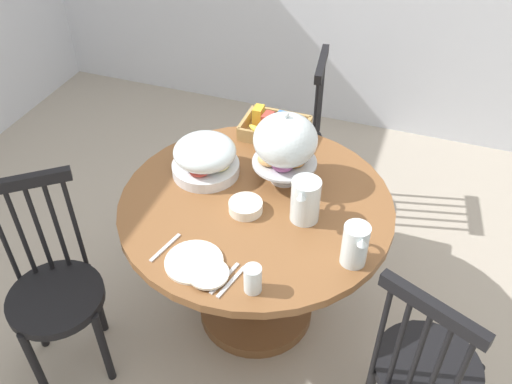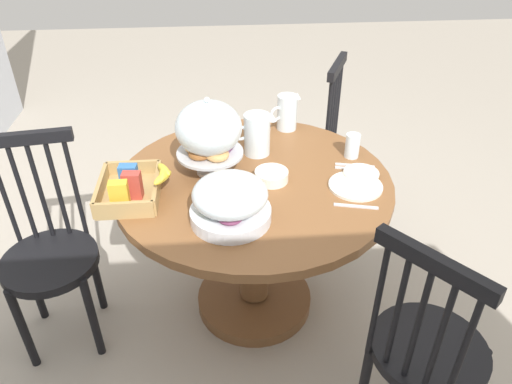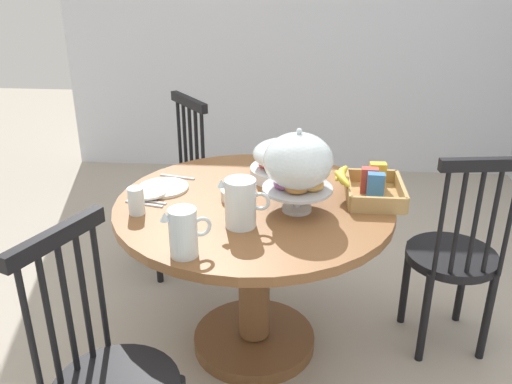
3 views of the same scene
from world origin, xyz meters
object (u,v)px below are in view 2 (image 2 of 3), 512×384
at_px(dining_table, 254,221).
at_px(orange_juice_pitcher, 257,136).
at_px(fruit_platter_covered, 230,201).
at_px(cereal_basket, 133,187).
at_px(windsor_chair_facing_door, 307,145).
at_px(china_plate_small, 361,173).
at_px(pastry_stand_with_dome, 209,131).
at_px(china_plate_large, 355,186).
at_px(milk_pitcher, 287,114).
at_px(windsor_chair_near_window, 50,257).
at_px(windsor_chair_by_cabinet, 425,353).
at_px(drinking_glass, 352,146).
at_px(cereal_bowl, 271,176).

bearing_deg(dining_table, orange_juice_pitcher, -8.03).
xyz_separation_m(fruit_platter_covered, cereal_basket, (0.19, 0.38, -0.04)).
height_order(dining_table, fruit_platter_covered, fruit_platter_covered).
height_order(windsor_chair_facing_door, china_plate_small, windsor_chair_facing_door).
bearing_deg(pastry_stand_with_dome, china_plate_large, -105.74).
xyz_separation_m(windsor_chair_facing_door, fruit_platter_covered, (-1.07, 0.49, 0.37)).
xyz_separation_m(dining_table, fruit_platter_covered, (-0.28, 0.11, 0.31)).
bearing_deg(milk_pitcher, windsor_chair_facing_door, -28.24).
xyz_separation_m(dining_table, windsor_chair_facing_door, (0.79, -0.38, -0.07)).
relative_size(dining_table, orange_juice_pitcher, 5.82).
xyz_separation_m(dining_table, china_plate_small, (-0.02, -0.45, 0.24)).
height_order(fruit_platter_covered, orange_juice_pitcher, orange_juice_pitcher).
bearing_deg(fruit_platter_covered, windsor_chair_facing_door, -24.66).
xyz_separation_m(dining_table, cereal_basket, (-0.09, 0.48, 0.27)).
distance_m(dining_table, pastry_stand_with_dome, 0.46).
xyz_separation_m(windsor_chair_facing_door, orange_juice_pitcher, (-0.57, 0.35, 0.37)).
height_order(windsor_chair_near_window, windsor_chair_by_cabinet, same).
bearing_deg(pastry_stand_with_dome, windsor_chair_by_cabinet, -137.52).
relative_size(dining_table, drinking_glass, 10.54).
relative_size(china_plate_large, china_plate_small, 1.47).
bearing_deg(milk_pitcher, windsor_chair_near_window, 117.01).
distance_m(windsor_chair_facing_door, fruit_platter_covered, 1.23).
distance_m(orange_juice_pitcher, drinking_glass, 0.43).
bearing_deg(cereal_basket, fruit_platter_covered, -116.23).
relative_size(windsor_chair_facing_door, drinking_glass, 8.86).
height_order(windsor_chair_facing_door, cereal_basket, windsor_chair_facing_door).
bearing_deg(dining_table, fruit_platter_covered, 158.47).
bearing_deg(cereal_basket, china_plate_large, -90.57).
distance_m(windsor_chair_near_window, fruit_platter_covered, 0.87).
distance_m(china_plate_large, china_plate_small, 0.09).
height_order(windsor_chair_near_window, china_plate_small, windsor_chair_near_window).
relative_size(windsor_chair_near_window, orange_juice_pitcher, 4.89).
relative_size(windsor_chair_near_window, cereal_basket, 3.09).
bearing_deg(china_plate_large, drinking_glass, -10.24).
xyz_separation_m(orange_juice_pitcher, cereal_bowl, (-0.24, -0.04, -0.06)).
height_order(windsor_chair_near_window, windsor_chair_facing_door, same).
xyz_separation_m(windsor_chair_near_window, fruit_platter_covered, (-0.18, -0.77, 0.37)).
height_order(cereal_basket, drinking_glass, cereal_basket).
bearing_deg(orange_juice_pitcher, drinking_glass, -99.34).
distance_m(dining_table, orange_juice_pitcher, 0.38).
xyz_separation_m(windsor_chair_facing_door, china_plate_small, (-0.81, -0.07, 0.30)).
distance_m(dining_table, milk_pitcher, 0.58).
bearing_deg(windsor_chair_by_cabinet, cereal_basket, 58.73).
height_order(windsor_chair_by_cabinet, windsor_chair_facing_door, same).
bearing_deg(china_plate_small, milk_pitcher, 28.02).
height_order(dining_table, pastry_stand_with_dome, pastry_stand_with_dome).
distance_m(windsor_chair_by_cabinet, cereal_basket, 1.23).
relative_size(windsor_chair_by_cabinet, milk_pitcher, 5.57).
height_order(fruit_platter_covered, china_plate_small, fruit_platter_covered).
relative_size(windsor_chair_by_cabinet, fruit_platter_covered, 3.25).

